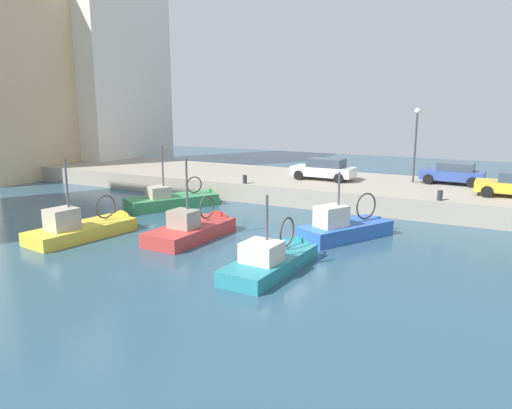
{
  "coord_description": "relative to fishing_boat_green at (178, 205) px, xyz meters",
  "views": [
    {
      "loc": [
        -19.63,
        -9.12,
        6.28
      ],
      "look_at": [
        1.78,
        2.22,
        1.2
      ],
      "focal_mm": 33.71,
      "sensor_mm": 36.0,
      "label": 1
    }
  ],
  "objects": [
    {
      "name": "water_surface",
      "position": [
        -4.06,
        -8.95,
        -0.09
      ],
      "size": [
        80.0,
        80.0,
        0.0
      ],
      "primitive_type": "plane",
      "color": "#2D5166",
      "rests_on": "ground"
    },
    {
      "name": "quay_wall",
      "position": [
        7.44,
        -8.95,
        0.51
      ],
      "size": [
        9.0,
        56.0,
        1.2
      ],
      "primitive_type": "cube",
      "color": "#9E9384",
      "rests_on": "ground"
    },
    {
      "name": "fishing_boat_green",
      "position": [
        0.0,
        0.0,
        0.0
      ],
      "size": [
        6.48,
        4.82,
        4.77
      ],
      "color": "#388951",
      "rests_on": "ground"
    },
    {
      "name": "fishing_boat_blue",
      "position": [
        -1.89,
        -11.62,
        0.06
      ],
      "size": [
        5.61,
        4.08,
        4.03
      ],
      "color": "#2D60B7",
      "rests_on": "ground"
    },
    {
      "name": "fishing_boat_red",
      "position": [
        -5.2,
        -5.0,
        0.01
      ],
      "size": [
        5.67,
        2.45,
        4.78
      ],
      "color": "#BC3833",
      "rests_on": "ground"
    },
    {
      "name": "fishing_boat_teal",
      "position": [
        -7.54,
        -10.36,
        0.03
      ],
      "size": [
        5.79,
        2.22,
        3.82
      ],
      "color": "teal",
      "rests_on": "ground"
    },
    {
      "name": "fishing_boat_yellow",
      "position": [
        -7.55,
        -0.32,
        0.04
      ],
      "size": [
        6.09,
        2.83,
        4.75
      ],
      "color": "gold",
      "rests_on": "ground"
    },
    {
      "name": "parked_car_white",
      "position": [
        7.22,
        -6.95,
        1.86
      ],
      "size": [
        2.05,
        4.24,
        1.46
      ],
      "color": "silver",
      "rests_on": "quay_wall"
    },
    {
      "name": "parked_car_blue",
      "position": [
        9.45,
        -14.94,
        1.83
      ],
      "size": [
        2.14,
        3.91,
        1.4
      ],
      "color": "#334C9E",
      "rests_on": "quay_wall"
    },
    {
      "name": "mooring_bollard_mid",
      "position": [
        3.29,
        -14.95,
        1.39
      ],
      "size": [
        0.28,
        0.28,
        0.55
      ],
      "primitive_type": "cylinder",
      "color": "#2D2D33",
      "rests_on": "quay_wall"
    },
    {
      "name": "mooring_bollard_north",
      "position": [
        3.29,
        -2.95,
        1.39
      ],
      "size": [
        0.28,
        0.28,
        0.55
      ],
      "primitive_type": "cylinder",
      "color": "#2D2D33",
      "rests_on": "quay_wall"
    },
    {
      "name": "quay_streetlamp",
      "position": [
        8.94,
        -12.54,
        4.37
      ],
      "size": [
        0.36,
        0.36,
        4.83
      ],
      "color": "#38383D",
      "rests_on": "quay_wall"
    },
    {
      "name": "waterfront_building_west",
      "position": [
        12.47,
        17.78,
        10.61
      ],
      "size": [
        10.95,
        8.08,
        21.36
      ],
      "color": "silver",
      "rests_on": "ground"
    },
    {
      "name": "waterfront_building_west_mid",
      "position": [
        3.82,
        20.01,
        7.89
      ],
      "size": [
        9.94,
        7.99,
        15.91
      ],
      "color": "#D1B284",
      "rests_on": "ground"
    }
  ]
}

